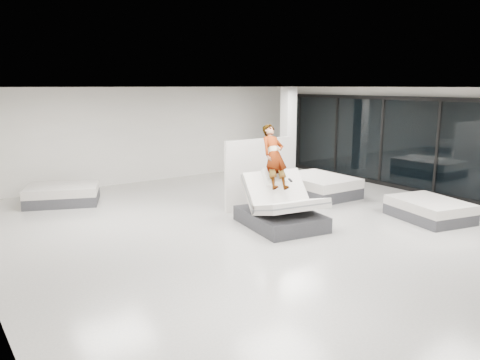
% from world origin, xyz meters
% --- Properties ---
extents(room, '(14.00, 14.04, 3.20)m').
position_xyz_m(room, '(0.00, 0.00, 1.60)').
color(room, beige).
rests_on(room, ground).
extents(hero_bed, '(1.80, 2.21, 1.35)m').
position_xyz_m(hero_bed, '(0.13, 0.23, 0.40)').
color(hero_bed, '#3B3B40').
rests_on(hero_bed, floor).
extents(person, '(0.84, 1.69, 1.16)m').
position_xyz_m(person, '(0.18, 0.57, 1.28)').
color(person, slate).
rests_on(person, hero_bed).
extents(remote, '(0.07, 0.15, 0.08)m').
position_xyz_m(remote, '(0.35, 0.19, 1.09)').
color(remote, black).
rests_on(remote, person).
extents(divider_panel, '(2.06, 0.17, 1.87)m').
position_xyz_m(divider_panel, '(0.74, 1.93, 0.94)').
color(divider_panel, silver).
rests_on(divider_panel, floor).
extents(flat_bed_right_far, '(1.68, 2.20, 0.59)m').
position_xyz_m(flat_bed_right_far, '(3.07, 2.01, 0.30)').
color(flat_bed_right_far, '#3B3B40').
rests_on(flat_bed_right_far, floor).
extents(flat_bed_right_near, '(1.70, 2.04, 0.49)m').
position_xyz_m(flat_bed_right_near, '(3.50, -1.41, 0.25)').
color(flat_bed_right_near, '#3B3B40').
rests_on(flat_bed_right_near, floor).
extents(flat_bed_left_far, '(2.29, 2.03, 0.52)m').
position_xyz_m(flat_bed_left_far, '(-3.45, 5.45, 0.26)').
color(flat_bed_left_far, '#3B3B40').
rests_on(flat_bed_left_far, floor).
extents(column, '(0.40, 0.40, 3.20)m').
position_xyz_m(column, '(4.00, 4.50, 1.60)').
color(column, silver).
rests_on(column, floor).
extents(storefront_glazing, '(0.12, 13.40, 2.92)m').
position_xyz_m(storefront_glazing, '(5.90, 0.00, 1.45)').
color(storefront_glazing, '#1B272E').
rests_on(storefront_glazing, floor).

